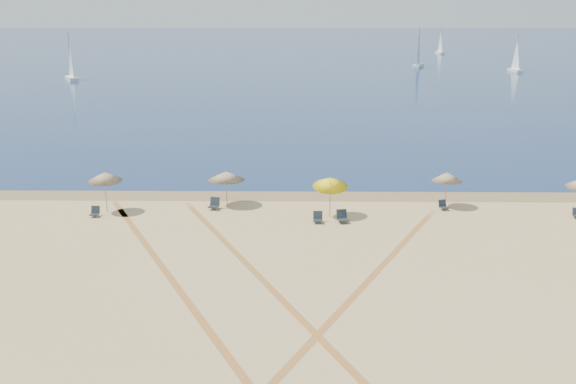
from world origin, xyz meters
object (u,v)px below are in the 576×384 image
(umbrella_2, at_px, (226,176))
(sailboat_0, at_px, (418,55))
(umbrella_3, at_px, (330,182))
(sailboat_2, at_px, (440,45))
(chair_1, at_px, (95,212))
(umbrella_1, at_px, (105,177))
(sailboat_1, at_px, (71,66))
(chair_3, at_px, (318,218))
(chair_5, at_px, (443,205))
(chair_4, at_px, (342,217))
(chair_2, at_px, (214,204))
(umbrella_4, at_px, (447,177))
(sailboat_3, at_px, (516,60))

(umbrella_2, bearing_deg, sailboat_0, 74.26)
(umbrella_3, height_order, sailboat_0, sailboat_0)
(sailboat_2, bearing_deg, chair_1, -115.86)
(umbrella_1, height_order, sailboat_0, sailboat_0)
(umbrella_1, relative_size, sailboat_1, 0.32)
(chair_3, xyz_separation_m, chair_5, (7.88, 2.82, -0.03))
(umbrella_3, distance_m, sailboat_2, 158.46)
(chair_3, relative_size, sailboat_0, 0.08)
(chair_4, relative_size, sailboat_1, 0.10)
(umbrella_2, relative_size, sailboat_0, 0.28)
(chair_2, bearing_deg, chair_5, 11.08)
(umbrella_4, bearing_deg, sailboat_1, 121.85)
(chair_2, height_order, sailboat_1, sailboat_1)
(umbrella_1, xyz_separation_m, sailboat_3, (54.44, 97.19, -0.04))
(umbrella_4, relative_size, chair_1, 3.72)
(umbrella_1, height_order, chair_1, umbrella_1)
(chair_2, relative_size, sailboat_1, 0.10)
(umbrella_2, bearing_deg, chair_5, -3.30)
(chair_2, xyz_separation_m, sailboat_2, (44.27, 152.54, 1.86))
(umbrella_3, xyz_separation_m, sailboat_0, (23.39, 108.18, 0.39))
(umbrella_2, bearing_deg, chair_2, -128.80)
(chair_3, bearing_deg, chair_4, 3.74)
(chair_1, xyz_separation_m, sailboat_3, (54.92, 98.11, 1.93))
(umbrella_1, distance_m, chair_3, 13.19)
(umbrella_4, relative_size, chair_2, 2.88)
(chair_2, bearing_deg, sailboat_1, 124.10)
(chair_5, bearing_deg, umbrella_4, 49.03)
(umbrella_2, bearing_deg, umbrella_1, -167.16)
(umbrella_3, distance_m, umbrella_4, 7.71)
(sailboat_0, height_order, sailboat_1, sailboat_0)
(chair_4, bearing_deg, chair_2, 149.92)
(chair_4, distance_m, sailboat_3, 106.89)
(sailboat_0, height_order, sailboat_2, sailboat_0)
(umbrella_4, relative_size, chair_5, 3.26)
(umbrella_1, relative_size, umbrella_2, 1.12)
(chair_3, xyz_separation_m, sailboat_0, (24.14, 109.40, 2.24))
(umbrella_1, bearing_deg, sailboat_2, 71.67)
(umbrella_1, relative_size, chair_4, 3.19)
(chair_1, bearing_deg, chair_3, -4.11)
(sailboat_0, bearing_deg, sailboat_2, 94.54)
(chair_5, bearing_deg, sailboat_3, 52.66)
(umbrella_2, distance_m, sailboat_1, 85.71)
(sailboat_1, bearing_deg, umbrella_3, -90.07)
(umbrella_1, bearing_deg, chair_1, -117.91)
(umbrella_1, distance_m, umbrella_2, 7.41)
(umbrella_4, xyz_separation_m, chair_5, (-0.25, -0.60, -1.69))
(chair_1, distance_m, chair_5, 21.34)
(umbrella_4, height_order, sailboat_3, sailboat_3)
(umbrella_2, xyz_separation_m, chair_3, (5.69, -3.60, -1.64))
(sailboat_3, bearing_deg, chair_5, -115.04)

